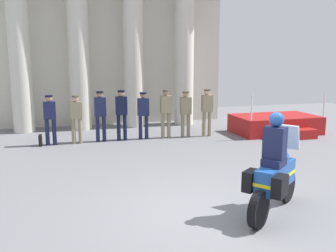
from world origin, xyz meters
name	(u,v)px	position (x,y,z in m)	size (l,w,h in m)	color
ground_plane	(208,211)	(0.00, 0.00, 0.00)	(28.00, 28.00, 0.00)	slate
colonnade_backdrop	(105,36)	(-0.80, 9.61, 3.73)	(10.43, 1.66, 7.34)	beige
reviewing_stand	(276,125)	(5.23, 6.19, 0.33)	(3.12, 2.37, 1.57)	#A51919
officer_in_row_0	(50,116)	(-2.99, 6.42, 0.98)	(0.38, 0.24, 1.65)	#191E42
officer_in_row_1	(76,115)	(-2.16, 6.42, 0.96)	(0.38, 0.24, 1.63)	#847A5B
officer_in_row_2	(100,112)	(-1.35, 6.54, 1.02)	(0.38, 0.24, 1.73)	#191E42
officer_in_row_3	(121,111)	(-0.64, 6.48, 1.03)	(0.38, 0.24, 1.75)	black
officer_in_row_4	(143,112)	(0.14, 6.55, 0.98)	(0.38, 0.24, 1.66)	#191E42
officer_in_row_5	(166,110)	(0.94, 6.48, 1.03)	(0.38, 0.24, 1.74)	#847A5B
officer_in_row_6	(186,110)	(1.68, 6.47, 0.98)	(0.38, 0.24, 1.66)	#7A7056
officer_in_row_7	(207,109)	(2.47, 6.38, 1.02)	(0.38, 0.24, 1.73)	#847A5B
motorcycle_with_rider	(274,173)	(1.06, -0.47, 0.79)	(1.72, 1.39, 1.90)	black
briefcase_on_ground	(40,140)	(-3.33, 6.41, 0.18)	(0.10, 0.32, 0.36)	black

